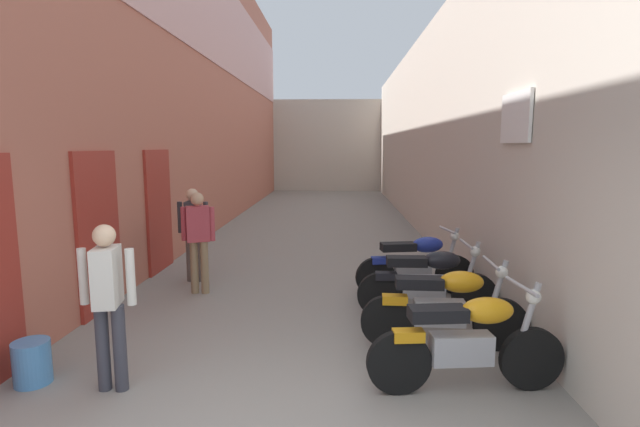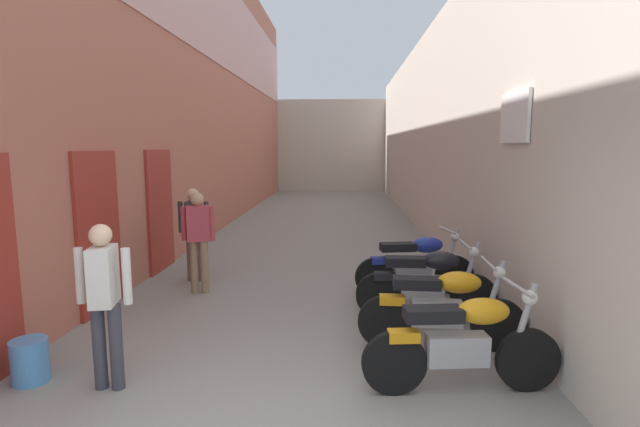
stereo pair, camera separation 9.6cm
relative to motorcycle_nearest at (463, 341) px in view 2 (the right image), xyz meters
The scene contains 12 objects.
ground_plane 7.52m from the motorcycle_nearest, 103.60° to the left, with size 37.33×37.33×0.00m, color gray.
building_left 10.93m from the motorcycle_nearest, 116.74° to the left, with size 0.45×21.33×7.90m.
building_right 9.59m from the motorcycle_nearest, 83.01° to the left, with size 0.45×21.33×5.14m.
building_far_end 21.11m from the motorcycle_nearest, 94.81° to the left, with size 8.41×2.00×4.58m, color beige.
motorcycle_nearest is the anchor object (origin of this frame).
motorcycle_second 0.94m from the motorcycle_nearest, 90.00° to the left, with size 1.85×0.58×1.04m.
motorcycle_third 1.94m from the motorcycle_nearest, 90.00° to the left, with size 1.85×0.58×1.04m.
motorcycle_fourth 2.90m from the motorcycle_nearest, 90.00° to the left, with size 1.84×0.58×1.04m.
pedestrian_by_doorway 3.32m from the motorcycle_nearest, behind, with size 0.52×0.37×1.57m.
pedestrian_mid_alley 4.41m from the motorcycle_nearest, 139.27° to the left, with size 0.52×0.30×1.57m.
pedestrian_further_down 5.06m from the motorcycle_nearest, 135.67° to the left, with size 0.52×0.34×1.57m.
water_jug_near_door 4.13m from the motorcycle_nearest, behind, with size 0.34×0.34×0.42m, color #4C8CCC.
Camera 2 is at (0.66, -2.82, 2.26)m, focal length 26.68 mm.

